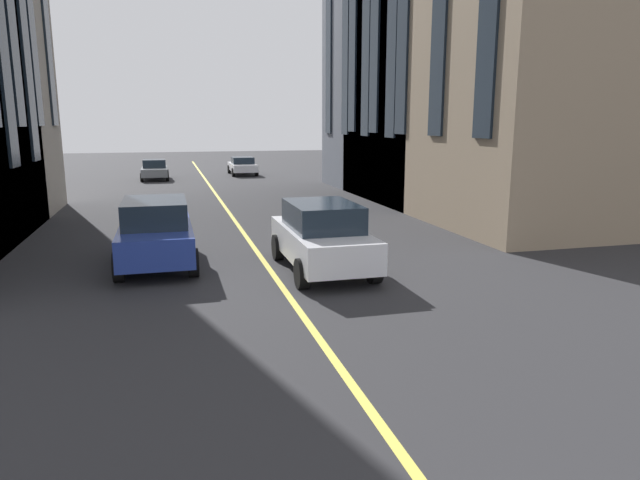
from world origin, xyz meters
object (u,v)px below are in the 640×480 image
car_white_far (322,236)px  car_white_mid (242,166)px  car_blue_trailing (156,232)px  car_grey_near (155,170)px

car_white_far → car_white_mid: size_ratio=1.07×
car_white_far → car_white_mid: bearing=-3.2°
car_blue_trailing → car_grey_near: 25.65m
car_white_far → car_blue_trailing: size_ratio=1.00×
car_blue_trailing → car_white_far: bearing=-112.4°
car_grey_near → car_white_mid: (2.18, -6.48, 0.00)m
car_blue_trailing → car_grey_near: car_blue_trailing is taller
car_blue_trailing → car_grey_near: (25.64, 0.44, -0.27)m
car_grey_near → car_blue_trailing: bearing=-179.0°
car_white_far → car_grey_near: 27.87m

